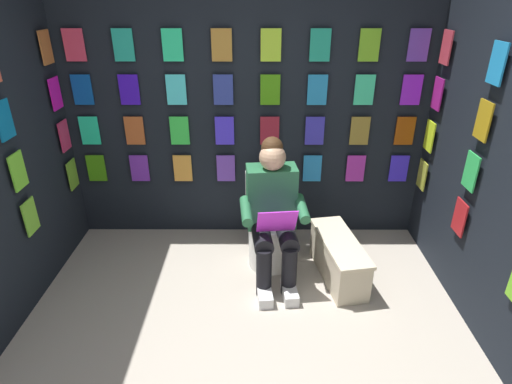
% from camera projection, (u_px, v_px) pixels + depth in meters
% --- Properties ---
extents(display_wall_back, '(3.36, 0.14, 2.36)m').
position_uv_depth(display_wall_back, '(247.00, 115.00, 3.79)').
color(display_wall_back, black).
rests_on(display_wall_back, ground).
extents(display_wall_left, '(0.14, 1.93, 2.36)m').
position_uv_depth(display_wall_left, '(487.00, 155.00, 2.88)').
color(display_wall_left, black).
rests_on(display_wall_left, ground).
extents(display_wall_right, '(0.14, 1.93, 2.36)m').
position_uv_depth(display_wall_right, '(2.00, 155.00, 2.89)').
color(display_wall_right, black).
rests_on(display_wall_right, ground).
extents(toilet, '(0.43, 0.57, 0.77)m').
position_uv_depth(toilet, '(269.00, 227.00, 3.67)').
color(toilet, white).
rests_on(toilet, ground).
extents(person_reading, '(0.55, 0.71, 1.19)m').
position_uv_depth(person_reading, '(273.00, 212.00, 3.35)').
color(person_reading, '#286B42').
rests_on(person_reading, ground).
extents(comic_longbox_near, '(0.41, 0.83, 0.36)m').
position_uv_depth(comic_longbox_near, '(339.00, 258.00, 3.50)').
color(comic_longbox_near, beige).
rests_on(comic_longbox_near, ground).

